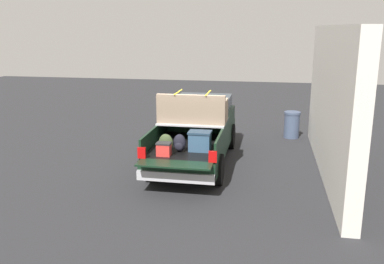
# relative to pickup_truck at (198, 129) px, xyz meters

# --- Properties ---
(ground_plane) EXTENTS (40.00, 40.00, 0.00)m
(ground_plane) POSITION_rel_pickup_truck_xyz_m (-0.34, 0.00, -0.95)
(ground_plane) COLOR #262628
(pickup_truck) EXTENTS (6.05, 2.06, 2.23)m
(pickup_truck) POSITION_rel_pickup_truck_xyz_m (0.00, 0.00, 0.00)
(pickup_truck) COLOR black
(pickup_truck) RESTS_ON ground_plane
(building_facade) EXTENTS (8.10, 0.36, 4.08)m
(building_facade) POSITION_rel_pickup_truck_xyz_m (-0.45, -3.83, 1.09)
(building_facade) COLOR silver
(building_facade) RESTS_ON ground_plane
(trash_can) EXTENTS (0.60, 0.60, 0.98)m
(trash_can) POSITION_rel_pickup_truck_xyz_m (3.23, -3.01, -0.46)
(trash_can) COLOR #3F4C66
(trash_can) RESTS_ON ground_plane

